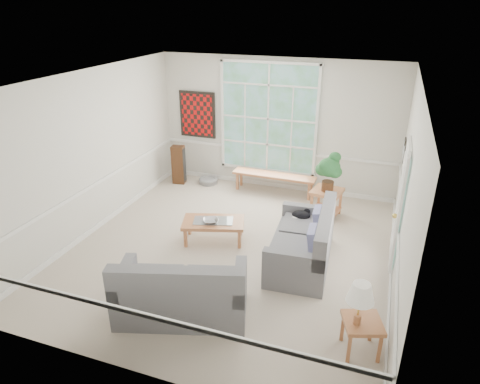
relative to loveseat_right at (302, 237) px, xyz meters
name	(u,v)px	position (x,y,z in m)	size (l,w,h in m)	color
floor	(231,249)	(-1.26, 0.02, -0.50)	(5.50, 6.00, 0.01)	#B6A796
ceiling	(229,79)	(-1.26, 0.02, 2.51)	(5.50, 6.00, 0.02)	white
wall_back	(277,126)	(-1.26, 3.02, 1.01)	(5.50, 0.02, 3.00)	silver
wall_front	(130,269)	(-1.26, -2.98, 1.01)	(5.50, 0.02, 3.00)	silver
wall_left	(92,153)	(-4.01, 0.02, 1.01)	(0.02, 6.00, 3.00)	silver
wall_right	(406,194)	(1.49, 0.02, 1.01)	(0.02, 6.00, 3.00)	silver
window_back	(268,119)	(-1.46, 2.98, 1.16)	(2.30, 0.08, 2.40)	white
entry_door	(399,204)	(1.45, 0.62, 0.56)	(0.08, 0.90, 2.10)	white
door_sidelight	(400,216)	(1.45, -0.01, 0.66)	(0.08, 0.26, 1.90)	white
wall_art	(197,115)	(-3.21, 2.97, 1.11)	(0.90, 0.06, 1.10)	maroon
wall_frame_near	(404,153)	(1.45, 1.77, 1.06)	(0.04, 0.26, 0.32)	black
wall_frame_far	(404,147)	(1.45, 2.17, 1.06)	(0.04, 0.26, 0.32)	black
loveseat_right	(302,237)	(0.00, 0.00, 0.00)	(0.94, 1.82, 0.98)	slate
loveseat_front	(181,284)	(-1.31, -1.81, -0.01)	(1.80, 0.93, 0.97)	slate
coffee_table	(214,231)	(-1.66, 0.17, -0.28)	(1.12, 0.61, 0.42)	#AF6A41
pewter_bowl	(211,221)	(-1.68, 0.10, -0.03)	(0.34, 0.34, 0.08)	#949498
window_bench	(274,183)	(-1.20, 2.67, -0.27)	(1.91, 0.37, 0.45)	#AF6A41
end_table	(326,203)	(0.12, 1.88, -0.20)	(0.58, 0.58, 0.58)	#AF6A41
houseplant	(329,172)	(0.12, 1.85, 0.50)	(0.48, 0.48, 0.82)	#235B2C
side_table	(361,336)	(1.14, -1.74, -0.25)	(0.46, 0.46, 0.47)	#AF6A41
table_lamp	(359,304)	(1.06, -1.80, 0.28)	(0.34, 0.34, 0.59)	white
pet_bed	(208,181)	(-2.85, 2.67, -0.42)	(0.46, 0.46, 0.14)	slate
floor_speaker	(179,165)	(-3.53, 2.46, -0.02)	(0.29, 0.23, 0.93)	#402412
cat	(301,215)	(-0.15, 0.63, 0.09)	(0.34, 0.24, 0.16)	black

